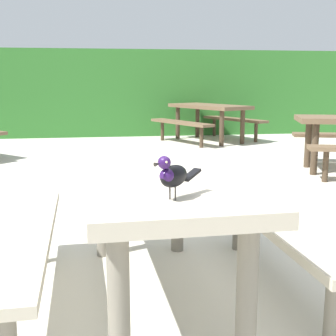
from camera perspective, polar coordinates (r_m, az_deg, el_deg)
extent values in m
plane|color=beige|center=(2.71, -1.26, -15.68)|extent=(60.00, 60.00, 0.00)
cube|color=#2D6B28|center=(10.96, -7.25, 9.33)|extent=(28.00, 1.83, 1.88)
cube|color=#B2A893|center=(2.46, -1.49, -0.97)|extent=(0.82, 1.82, 0.07)
cylinder|color=slate|center=(1.89, -6.17, -16.72)|extent=(0.09, 0.09, 0.67)
cylinder|color=slate|center=(2.00, 9.81, -15.26)|extent=(0.09, 0.09, 0.67)
cylinder|color=slate|center=(3.20, -8.23, -5.11)|extent=(0.09, 0.09, 0.67)
cylinder|color=slate|center=(3.26, 1.17, -4.69)|extent=(0.09, 0.09, 0.67)
cube|color=#B2A893|center=(2.52, -17.51, -8.00)|extent=(0.34, 1.72, 0.05)
cylinder|color=slate|center=(3.20, -15.98, -8.08)|extent=(0.07, 0.07, 0.39)
cube|color=#B2A893|center=(2.73, 13.30, -6.36)|extent=(0.34, 1.72, 0.05)
cylinder|color=slate|center=(2.28, 19.82, -16.19)|extent=(0.07, 0.07, 0.39)
cylinder|color=slate|center=(3.36, 8.69, -6.84)|extent=(0.07, 0.07, 0.39)
ellipsoid|color=black|center=(1.81, 0.73, -1.02)|extent=(0.16, 0.15, 0.09)
ellipsoid|color=#2D144C|center=(1.78, -0.09, -1.02)|extent=(0.09, 0.09, 0.06)
sphere|color=#2D144C|center=(1.75, -0.47, 0.69)|extent=(0.05, 0.05, 0.05)
sphere|color=#EAE08C|center=(1.73, -0.21, 0.73)|extent=(0.01, 0.01, 0.01)
sphere|color=#EAE08C|center=(1.75, -1.21, 0.87)|extent=(0.01, 0.01, 0.01)
cone|color=black|center=(1.72, -1.33, 0.50)|extent=(0.03, 0.03, 0.02)
cube|color=black|center=(1.91, 2.93, -0.84)|extent=(0.10, 0.09, 0.04)
cylinder|color=#47423D|center=(1.81, 0.93, -3.22)|extent=(0.01, 0.01, 0.05)
cylinder|color=#47423D|center=(1.83, 0.23, -3.09)|extent=(0.01, 0.01, 0.05)
cylinder|color=#423324|center=(6.23, 17.84, 2.24)|extent=(0.09, 0.09, 0.67)
cylinder|color=#423324|center=(6.75, 17.08, 2.90)|extent=(0.09, 0.09, 0.67)
cylinder|color=#423324|center=(5.84, 19.07, 0.23)|extent=(0.07, 0.07, 0.39)
cylinder|color=#423324|center=(7.20, 16.96, 2.26)|extent=(0.07, 0.07, 0.39)
cube|color=brown|center=(9.30, 5.13, 7.67)|extent=(1.47, 1.95, 0.07)
cylinder|color=#423324|center=(8.62, 6.72, 4.93)|extent=(0.09, 0.09, 0.67)
cylinder|color=#423324|center=(8.98, 9.28, 5.09)|extent=(0.09, 0.09, 0.67)
cylinder|color=#423324|center=(9.72, 1.22, 5.65)|extent=(0.09, 0.09, 0.67)
cylinder|color=#423324|center=(10.04, 3.70, 5.80)|extent=(0.09, 0.09, 0.67)
cube|color=brown|center=(8.89, 1.61, 5.69)|extent=(1.00, 1.66, 0.05)
cylinder|color=#423324|center=(8.41, 4.20, 3.86)|extent=(0.07, 0.07, 0.39)
cylinder|color=#423324|center=(9.43, -0.71, 4.65)|extent=(0.07, 0.07, 0.39)
cube|color=brown|center=(9.78, 8.28, 6.05)|extent=(1.00, 1.66, 0.05)
cylinder|color=#423324|center=(9.35, 10.92, 4.39)|extent=(0.07, 0.07, 0.39)
cylinder|color=#423324|center=(10.28, 5.80, 5.10)|extent=(0.07, 0.07, 0.39)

